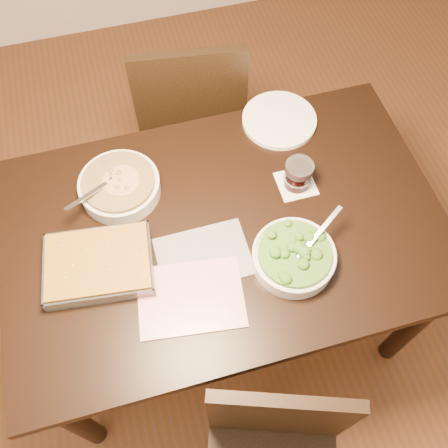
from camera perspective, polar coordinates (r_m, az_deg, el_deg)
name	(u,v)px	position (r m, az deg, el deg)	size (l,w,h in m)	color
ground	(224,308)	(2.26, -0.01, -9.62)	(4.00, 4.00, 0.00)	#4D3316
table	(224,240)	(1.66, -0.02, -1.80)	(1.40, 0.90, 0.75)	black
magazine_a	(191,297)	(1.47, -3.83, -8.33)	(0.31, 0.22, 0.01)	#C3375D
magazine_b	(204,256)	(1.52, -2.35, -3.71)	(0.28, 0.20, 0.00)	#292830
coaster	(296,184)	(1.67, 8.22, 4.57)	(0.12, 0.12, 0.00)	white
stew_bowl	(120,186)	(1.65, -11.85, 4.31)	(0.26, 0.26, 0.10)	silver
broccoli_bowl	(294,257)	(1.50, 7.98, -3.71)	(0.27, 0.25, 0.10)	silver
baking_dish	(99,264)	(1.53, -14.11, -4.50)	(0.34, 0.27, 0.06)	silver
wine_tumbler	(298,174)	(1.63, 8.46, 5.65)	(0.09, 0.09, 0.10)	black
dinner_plate	(279,120)	(1.83, 6.33, 11.74)	(0.26, 0.26, 0.02)	white
chair_far	(191,110)	(2.18, -3.84, 12.86)	(0.49, 0.49, 0.92)	black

